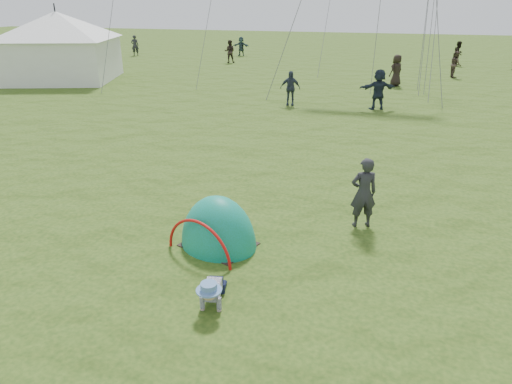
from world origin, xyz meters
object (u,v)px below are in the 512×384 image
(event_marquee, at_px, (60,44))
(standing_adult, at_px, (364,193))
(popup_tent, at_px, (219,245))
(crawling_toddler, at_px, (212,290))

(event_marquee, bearing_deg, standing_adult, -56.98)
(popup_tent, xyz_separation_m, standing_adult, (2.70, 1.70, 0.79))
(crawling_toddler, height_order, standing_adult, standing_adult)
(crawling_toddler, xyz_separation_m, popup_tent, (-0.62, 1.90, -0.29))
(crawling_toddler, relative_size, standing_adult, 0.47)
(popup_tent, bearing_deg, event_marquee, 153.43)
(popup_tent, bearing_deg, standing_adult, 50.85)
(popup_tent, xyz_separation_m, event_marquee, (-16.66, 16.83, 2.15))
(crawling_toddler, bearing_deg, event_marquee, 122.17)
(popup_tent, bearing_deg, crawling_toddler, -53.29)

